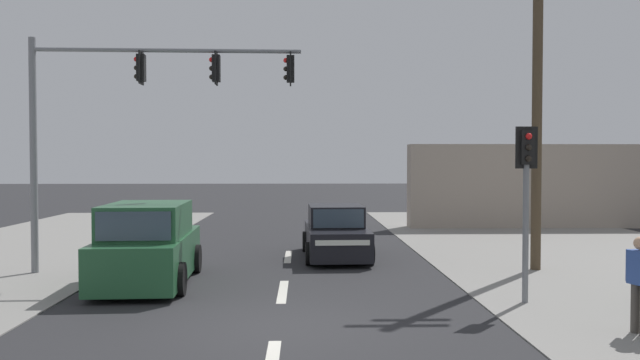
# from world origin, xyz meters

# --- Properties ---
(ground_plane) EXTENTS (140.00, 140.00, 0.00)m
(ground_plane) POSITION_xyz_m (0.00, 0.00, 0.00)
(ground_plane) COLOR #28282B
(lane_dash_mid) EXTENTS (0.20, 2.40, 0.01)m
(lane_dash_mid) POSITION_xyz_m (0.00, 3.00, 0.00)
(lane_dash_mid) COLOR silver
(lane_dash_mid) RESTS_ON ground
(lane_dash_far) EXTENTS (0.20, 2.40, 0.01)m
(lane_dash_far) POSITION_xyz_m (0.00, 8.00, 0.00)
(lane_dash_far) COLOR silver
(lane_dash_far) RESTS_ON ground
(utility_pole_midground_right) EXTENTS (1.80, 0.26, 9.61)m
(utility_pole_midground_right) POSITION_xyz_m (6.55, 5.48, 5.05)
(utility_pole_midground_right) COLOR #4C3D2B
(utility_pole_midground_right) RESTS_ON ground
(traffic_signal_mast) EXTENTS (6.89, 0.52, 6.00)m
(traffic_signal_mast) POSITION_xyz_m (-4.02, 5.43, 4.35)
(traffic_signal_mast) COLOR slate
(traffic_signal_mast) RESTS_ON ground
(pedestal_signal_right_kerb) EXTENTS (0.44, 0.29, 3.56)m
(pedestal_signal_right_kerb) POSITION_xyz_m (4.92, 1.69, 2.42)
(pedestal_signal_right_kerb) COLOR slate
(pedestal_signal_right_kerb) RESTS_ON ground
(shopfront_wall_far) EXTENTS (12.00, 1.00, 3.60)m
(shopfront_wall_far) POSITION_xyz_m (11.00, 16.00, 1.80)
(shopfront_wall_far) COLOR #A39384
(shopfront_wall_far) RESTS_ON ground
(sedan_oncoming_near) EXTENTS (1.99, 4.29, 1.56)m
(sedan_oncoming_near) POSITION_xyz_m (1.42, 7.80, 0.70)
(sedan_oncoming_near) COLOR black
(sedan_oncoming_near) RESTS_ON ground
(suv_kerbside_parked) EXTENTS (2.22, 4.62, 1.90)m
(suv_kerbside_parked) POSITION_xyz_m (-3.16, 3.90, 0.88)
(suv_kerbside_parked) COLOR #235633
(suv_kerbside_parked) RESTS_ON ground
(pedestrian_at_kerb) EXTENTS (0.33, 0.53, 1.63)m
(pedestrian_at_kerb) POSITION_xyz_m (5.98, -0.62, 0.93)
(pedestrian_at_kerb) COLOR #47423D
(pedestrian_at_kerb) RESTS_ON ground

